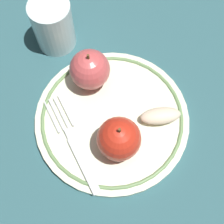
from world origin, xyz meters
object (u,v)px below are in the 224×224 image
Objects in this scene: plate at (112,119)px; drinking_glass at (53,25)px; apple_red_whole at (90,70)px; apple_slice_front at (161,116)px; apple_second_whole at (119,139)px; fork at (74,146)px.

plate is 2.72× the size of drinking_glass.
apple_red_whole is 1.15× the size of apple_slice_front.
apple_second_whole is (0.04, -0.03, 0.04)m from plate.
drinking_glass is at bearing 130.92° from apple_slice_front.
fork is 0.21m from drinking_glass.
fork is at bearing -167.88° from apple_slice_front.
fork is at bearing -55.45° from apple_red_whole.
apple_red_whole reaches higher than apple_slice_front.
apple_red_whole is 1.00× the size of apple_second_whole.
apple_second_whole is at bearing -23.19° from apple_red_whole.
drinking_glass is at bearing 163.75° from apple_second_whole.
apple_second_whole is (0.11, -0.05, 0.00)m from apple_red_whole.
apple_red_whole and apple_second_whole have the same top height.
apple_red_whole is at bearing 140.78° from apple_slice_front.
apple_slice_front is at bearing 79.78° from apple_second_whole.
plate is 0.07m from fork.
apple_red_whole reaches higher than plate.
apple_slice_front is (0.05, 0.05, 0.02)m from plate.
drinking_glass is at bearing -15.54° from fork.
apple_slice_front is at bearing -98.25° from fork.
apple_slice_front is at bearing 43.75° from plate.
apple_second_whole is 0.08m from apple_slice_front.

